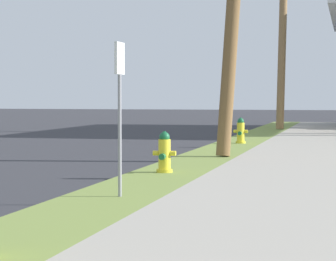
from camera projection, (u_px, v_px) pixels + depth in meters
name	position (u px, v px, depth m)	size (l,w,h in m)	color
fire_hydrant_second	(164.00, 154.00, 14.12)	(0.42, 0.38, 0.74)	yellow
fire_hydrant_third	(241.00, 132.00, 22.70)	(0.42, 0.37, 0.74)	yellow
utility_pole_background	(283.00, 21.00, 32.14)	(0.71, 1.33, 8.74)	#937047
street_sign_post	(120.00, 87.00, 10.69)	(0.05, 0.36, 2.12)	gray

